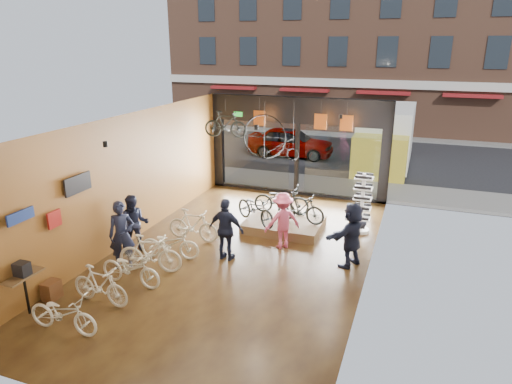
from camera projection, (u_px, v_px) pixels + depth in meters
The scene contains 35 objects.
ground_plane at pixel (240, 256), 12.85m from camera, with size 7.00×12.00×0.04m, color black.
ceiling at pixel (238, 121), 11.66m from camera, with size 7.00×12.00×0.04m, color black.
wall_left at pixel (128, 179), 13.41m from camera, with size 0.04×12.00×3.80m, color #945D2E.
wall_right at pixel (372, 207), 11.11m from camera, with size 0.04×12.00×3.80m, color beige.
wall_back at pixel (89, 308), 6.88m from camera, with size 7.00×0.04×3.80m, color beige.
storefront at pixel (297, 147), 17.61m from camera, with size 7.00×0.26×3.80m, color black, non-canonical shape.
exit_sign at pixel (238, 114), 17.93m from camera, with size 0.35×0.06×0.18m, color #198C26.
street_road at pixel (337, 147), 26.24m from camera, with size 30.00×18.00×0.02m, color black.
sidewalk_near at pixel (304, 184), 19.26m from camera, with size 30.00×2.40×0.12m, color slate.
sidewalk_far at pixel (349, 134), 29.79m from camera, with size 30.00×2.00×0.12m, color slate.
opposite_building at pixel (362, 22), 29.86m from camera, with size 26.00×5.00×14.00m, color brown.
street_car at pixel (291, 142), 23.96m from camera, with size 1.81×4.50×1.53m, color gray.
box_truck at pixel (384, 140), 21.29m from camera, with size 2.38×7.15×2.82m, color silver, non-canonical shape.
floor_bike_0 at pixel (63, 313), 9.36m from camera, with size 0.57×1.63×0.86m, color beige.
floor_bike_1 at pixel (100, 285), 10.38m from camera, with size 0.43×1.53×0.92m, color beige.
floor_bike_2 at pixel (131, 268), 11.19m from camera, with size 0.59×1.68×0.88m, color beige.
floor_bike_3 at pixel (150, 253), 11.83m from camera, with size 0.48×1.71×1.03m, color beige.
floor_bike_4 at pixel (170, 244), 12.59m from camera, with size 0.58×1.66×0.87m, color beige.
floor_bike_5 at pixel (193, 225), 13.71m from camera, with size 0.46×1.65×0.99m, color beige.
display_platform at pixel (284, 225), 14.64m from camera, with size 2.40×1.80×0.30m, color brown.
display_bike_left at pixel (256, 208), 14.26m from camera, with size 0.64×1.84×0.97m, color black.
display_bike_mid at pixel (301, 208), 14.31m from camera, with size 0.45×1.59×0.95m, color black.
display_bike_right at pixel (281, 200), 15.06m from camera, with size 0.64×1.84×0.97m, color black.
customer_0 at pixel (122, 235), 11.96m from camera, with size 0.67×0.44×1.84m, color #161C33.
customer_1 at pixel (134, 224), 12.87m from camera, with size 0.82×0.64×1.69m, color #161C33.
customer_2 at pixel (226, 230), 12.39m from camera, with size 1.03×0.43×1.76m, color #161C33.
customer_3 at pixel (283, 221), 13.14m from camera, with size 1.08×0.62×1.67m, color #CC4C72.
customer_5 at pixel (352, 235), 12.05m from camera, with size 1.65×0.53×1.78m, color #161C33.
sunglasses_rack at pixel (362, 203), 14.20m from camera, with size 0.56×0.46×1.91m, color white, non-canonical shape.
wall_merch at pixel (45, 246), 10.42m from camera, with size 0.40×2.40×2.60m, color navy, non-canonical shape.
penny_farthing at pixel (273, 139), 16.02m from camera, with size 2.00×0.06×1.60m, color black, non-canonical shape.
hung_bike at pixel (225, 124), 16.41m from camera, with size 0.45×1.58×0.95m, color black.
jersey_left at pixel (259, 118), 16.96m from camera, with size 0.45×0.03×0.55m, color #CC5919.
jersey_mid at pixel (320, 122), 16.20m from camera, with size 0.45×0.03×0.55m, color #CC5919.
jersey_right at pixel (346, 123), 15.90m from camera, with size 0.45×0.03×0.55m, color #CC5919.
Camera 1 is at (4.44, -10.78, 5.71)m, focal length 32.00 mm.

